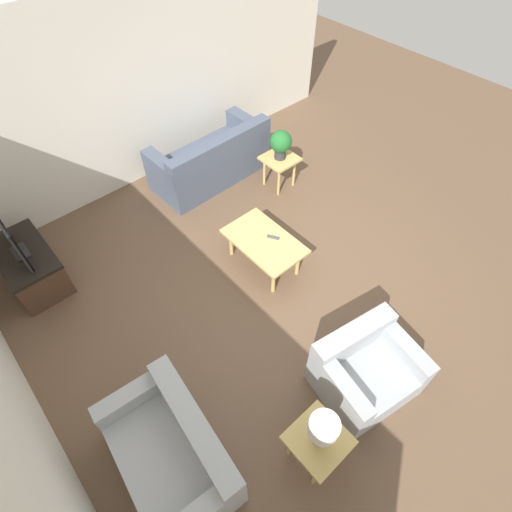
{
  "coord_description": "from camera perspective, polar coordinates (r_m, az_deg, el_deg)",
  "views": [
    {
      "loc": [
        -2.07,
        2.29,
        4.14
      ],
      "look_at": [
        0.19,
        0.3,
        0.55
      ],
      "focal_mm": 28.0,
      "sensor_mm": 36.0,
      "label": 1
    }
  ],
  "objects": [
    {
      "name": "side_table_lamp",
      "position": [
        3.88,
        8.8,
        -24.78
      ],
      "size": [
        0.48,
        0.48,
        0.51
      ],
      "color": "tan",
      "rests_on": "ground_plane"
    },
    {
      "name": "wall_right",
      "position": [
        6.27,
        -16.71,
        21.72
      ],
      "size": [
        0.12,
        7.2,
        2.7
      ],
      "color": "silver",
      "rests_on": "ground_plane"
    },
    {
      "name": "armchair",
      "position": [
        4.35,
        15.22,
        -15.45
      ],
      "size": [
        0.94,
        1.06,
        0.73
      ],
      "rotation": [
        0.0,
        0.0,
        -1.75
      ],
      "color": "#A8ADB2",
      "rests_on": "ground_plane"
    },
    {
      "name": "tv_stand_chest",
      "position": [
        5.67,
        -29.58,
        -1.18
      ],
      "size": [
        1.04,
        0.59,
        0.53
      ],
      "color": "#4C3323",
      "rests_on": "ground_plane"
    },
    {
      "name": "ground_plane",
      "position": [
        5.16,
        3.89,
        -3.4
      ],
      "size": [
        14.0,
        14.0,
        0.0
      ],
      "primitive_type": "plane",
      "color": "brown"
    },
    {
      "name": "table_lamp",
      "position": [
        3.54,
        9.53,
        -23.26
      ],
      "size": [
        0.26,
        0.26,
        0.4
      ],
      "color": "#997F4C",
      "rests_on": "side_table_lamp"
    },
    {
      "name": "sofa",
      "position": [
        6.43,
        -6.35,
        13.33
      ],
      "size": [
        0.89,
        1.84,
        0.85
      ],
      "rotation": [
        0.0,
        0.0,
        1.6
      ],
      "color": "#4C566B",
      "rests_on": "ground_plane"
    },
    {
      "name": "side_table_plant",
      "position": [
        6.2,
        3.4,
        13.2
      ],
      "size": [
        0.48,
        0.48,
        0.51
      ],
      "color": "tan",
      "rests_on": "ground_plane"
    },
    {
      "name": "television",
      "position": [
        5.32,
        -31.85,
        2.48
      ],
      "size": [
        0.83,
        0.16,
        0.61
      ],
      "color": "#2D2D2D",
      "rests_on": "tv_stand_chest"
    },
    {
      "name": "remote_control",
      "position": [
        5.0,
        2.47,
        2.7
      ],
      "size": [
        0.16,
        0.12,
        0.02
      ],
      "color": "#4C4C51",
      "rests_on": "coffee_table"
    },
    {
      "name": "loveseat",
      "position": [
        4.03,
        -11.71,
        -25.8
      ],
      "size": [
        1.38,
        0.91,
        0.73
      ],
      "rotation": [
        0.0,
        0.0,
        3.04
      ],
      "color": "#A8ADB2",
      "rests_on": "ground_plane"
    },
    {
      "name": "coffee_table",
      "position": [
        5.02,
        1.15,
        1.86
      ],
      "size": [
        1.03,
        0.63,
        0.45
      ],
      "color": "tan",
      "rests_on": "ground_plane"
    },
    {
      "name": "potted_plant",
      "position": [
        6.0,
        3.56,
        15.83
      ],
      "size": [
        0.32,
        0.32,
        0.44
      ],
      "color": "#333338",
      "rests_on": "side_table_plant"
    }
  ]
}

